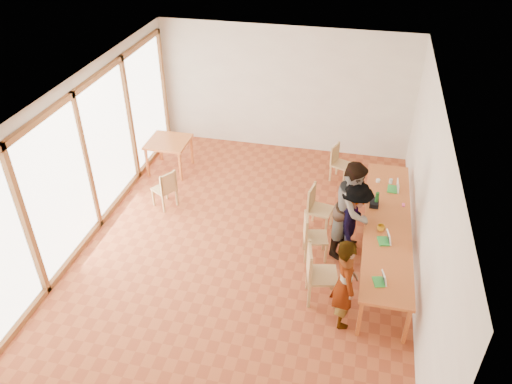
{
  "coord_description": "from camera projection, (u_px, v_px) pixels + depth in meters",
  "views": [
    {
      "loc": [
        1.78,
        -6.93,
        6.04
      ],
      "look_at": [
        0.16,
        0.24,
        1.1
      ],
      "focal_mm": 35.0,
      "sensor_mm": 36.0,
      "label": 1
    }
  ],
  "objects": [
    {
      "name": "chair_far",
      "position": [
        316.0,
        203.0,
        9.49
      ],
      "size": [
        0.5,
        0.5,
        0.49
      ],
      "rotation": [
        0.0,
        0.0,
        -0.18
      ],
      "color": "tan",
      "rests_on": "ground"
    },
    {
      "name": "green_bottle",
      "position": [
        377.0,
        199.0,
        9.04
      ],
      "size": [
        0.07,
        0.07,
        0.28
      ],
      "primitive_type": "cylinder",
      "color": "#1D6D2A",
      "rests_on": "communal_table"
    },
    {
      "name": "ground",
      "position": [
        245.0,
        247.0,
        9.3
      ],
      "size": [
        8.0,
        8.0,
        0.0
      ],
      "primitive_type": "plane",
      "color": "#A44D27",
      "rests_on": "ground"
    },
    {
      "name": "window_wall",
      "position": [
        85.0,
        160.0,
        9.01
      ],
      "size": [
        0.1,
        8.0,
        3.0
      ],
      "primitive_type": "cube",
      "color": "white",
      "rests_on": "ground"
    },
    {
      "name": "wall_back",
      "position": [
        285.0,
        90.0,
        11.7
      ],
      "size": [
        6.0,
        0.1,
        3.0
      ],
      "primitive_type": "cube",
      "color": "#ECE4CC",
      "rests_on": "ground"
    },
    {
      "name": "wall_right",
      "position": [
        427.0,
        201.0,
        7.92
      ],
      "size": [
        0.1,
        8.0,
        3.0
      ],
      "primitive_type": "cube",
      "color": "#ECE4CC",
      "rests_on": "ground"
    },
    {
      "name": "ceiling",
      "position": [
        242.0,
        95.0,
        7.62
      ],
      "size": [
        6.0,
        8.0,
        0.04
      ],
      "primitive_type": "cube",
      "color": "white",
      "rests_on": "wall_back"
    },
    {
      "name": "laptop_near",
      "position": [
        381.0,
        280.0,
        7.44
      ],
      "size": [
        0.23,
        0.25,
        0.18
      ],
      "rotation": [
        0.0,
        0.0,
        0.26
      ],
      "color": "green",
      "rests_on": "communal_table"
    },
    {
      "name": "wall_front",
      "position": [
        152.0,
        378.0,
        5.23
      ],
      "size": [
        6.0,
        0.1,
        3.0
      ],
      "primitive_type": "cube",
      "color": "#ECE4CC",
      "rests_on": "ground"
    },
    {
      "name": "laptop_far",
      "position": [
        395.0,
        187.0,
        9.5
      ],
      "size": [
        0.23,
        0.27,
        0.21
      ],
      "rotation": [
        0.0,
        0.0,
        -0.06
      ],
      "color": "green",
      "rests_on": "communal_table"
    },
    {
      "name": "pink_phone",
      "position": [
        403.0,
        205.0,
        9.11
      ],
      "size": [
        0.05,
        0.1,
        0.01
      ],
      "primitive_type": "cube",
      "color": "#EE4C92",
      "rests_on": "communal_table"
    },
    {
      "name": "chair_mid",
      "position": [
        311.0,
        232.0,
        8.79
      ],
      "size": [
        0.49,
        0.49,
        0.47
      ],
      "rotation": [
        0.0,
        0.0,
        0.21
      ],
      "color": "tan",
      "rests_on": "ground"
    },
    {
      "name": "chair_spare",
      "position": [
        166.0,
        186.0,
        10.07
      ],
      "size": [
        0.55,
        0.55,
        0.45
      ],
      "rotation": [
        0.0,
        0.0,
        2.6
      ],
      "color": "tan",
      "rests_on": "ground"
    },
    {
      "name": "side_table",
      "position": [
        168.0,
        144.0,
        11.24
      ],
      "size": [
        0.9,
        0.9,
        0.75
      ],
      "rotation": [
        0.0,
        0.0,
        0.01
      ],
      "color": "#C9692C",
      "rests_on": "ground"
    },
    {
      "name": "person_near",
      "position": [
        345.0,
        283.0,
        7.4
      ],
      "size": [
        0.53,
        0.66,
        1.58
      ],
      "primitive_type": "imported",
      "rotation": [
        0.0,
        0.0,
        1.86
      ],
      "color": "gray",
      "rests_on": "ground"
    },
    {
      "name": "communal_table",
      "position": [
        387.0,
        225.0,
        8.71
      ],
      "size": [
        0.8,
        4.0,
        0.75
      ],
      "color": "#C9692C",
      "rests_on": "ground"
    },
    {
      "name": "person_mid",
      "position": [
        353.0,
        209.0,
        8.74
      ],
      "size": [
        0.98,
        1.09,
        1.84
      ],
      "primitive_type": "imported",
      "rotation": [
        0.0,
        0.0,
        1.19
      ],
      "color": "gray",
      "rests_on": "ground"
    },
    {
      "name": "condiment_cup",
      "position": [
        378.0,
        181.0,
        9.76
      ],
      "size": [
        0.08,
        0.08,
        0.06
      ],
      "primitive_type": "cylinder",
      "color": "white",
      "rests_on": "communal_table"
    },
    {
      "name": "chair_near",
      "position": [
        316.0,
        269.0,
        7.88
      ],
      "size": [
        0.57,
        0.57,
        0.55
      ],
      "rotation": [
        0.0,
        0.0,
        0.2
      ],
      "color": "tan",
      "rests_on": "ground"
    },
    {
      "name": "person_far",
      "position": [
        354.0,
        221.0,
        8.72
      ],
      "size": [
        0.68,
        1.04,
        1.52
      ],
      "primitive_type": "imported",
      "rotation": [
        0.0,
        0.0,
        1.45
      ],
      "color": "gray",
      "rests_on": "ground"
    },
    {
      "name": "chair_empty",
      "position": [
        338.0,
        159.0,
        11.0
      ],
      "size": [
        0.5,
        0.5,
        0.44
      ],
      "rotation": [
        0.0,
        0.0,
        -0.36
      ],
      "color": "tan",
      "rests_on": "ground"
    },
    {
      "name": "yellow_mug",
      "position": [
        381.0,
        228.0,
        8.48
      ],
      "size": [
        0.16,
        0.16,
        0.11
      ],
      "primitive_type": "imported",
      "rotation": [
        0.0,
        0.0,
        0.26
      ],
      "color": "gold",
      "rests_on": "communal_table"
    },
    {
      "name": "clear_glass",
      "position": [
        391.0,
        181.0,
        9.71
      ],
      "size": [
        0.07,
        0.07,
        0.09
      ],
      "primitive_type": "cylinder",
      "color": "silver",
      "rests_on": "communal_table"
    },
    {
      "name": "black_pouch",
      "position": [
        374.0,
        203.0,
        9.1
      ],
      "size": [
        0.16,
        0.26,
        0.09
      ],
      "primitive_type": "cube",
      "color": "black",
      "rests_on": "communal_table"
    },
    {
      "name": "laptop_mid",
      "position": [
        386.0,
        239.0,
        8.22
      ],
      "size": [
        0.24,
        0.27,
        0.2
      ],
      "rotation": [
        0.0,
        0.0,
        0.22
      ],
      "color": "green",
      "rests_on": "communal_table"
    }
  ]
}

